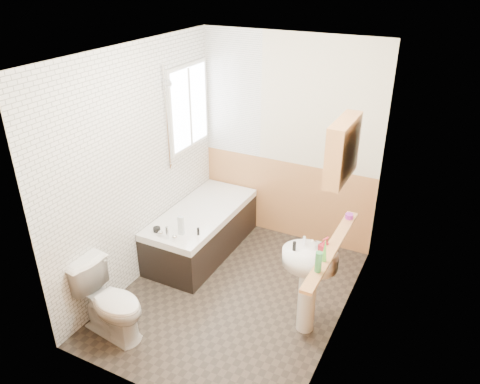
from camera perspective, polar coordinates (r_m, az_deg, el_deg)
name	(u,v)px	position (r m, az deg, el deg)	size (l,w,h in m)	color
floor	(234,294)	(5.07, -0.78, -12.37)	(2.80, 2.80, 0.00)	#2D251F
ceiling	(232,52)	(4.00, -1.01, 16.65)	(2.80, 2.80, 0.00)	white
wall_back	(288,142)	(5.58, 5.89, 6.12)	(2.20, 0.02, 2.50)	beige
wall_front	(139,269)	(3.39, -12.16, -9.12)	(2.20, 0.02, 2.50)	beige
wall_left	(138,167)	(4.96, -12.33, 2.94)	(0.02, 2.80, 2.50)	beige
wall_right	(349,215)	(4.06, 13.16, -2.78)	(0.02, 2.80, 2.50)	beige
wainscot_right	(338,286)	(4.47, 11.88, -11.12)	(0.01, 2.80, 1.00)	tan
wainscot_front	(151,346)	(3.88, -10.85, -17.98)	(2.20, 0.01, 1.00)	tan
wainscot_back	(285,199)	(5.86, 5.47, -0.82)	(2.20, 0.01, 1.00)	tan
tile_cladding_left	(140,168)	(4.95, -12.13, 2.90)	(0.01, 2.80, 2.50)	white
tile_return_back	(233,93)	(5.69, -0.91, 11.96)	(0.75, 0.01, 1.50)	white
window	(189,107)	(5.52, -6.20, 10.27)	(0.03, 0.79, 0.99)	white
bathtub	(202,230)	(5.62, -4.65, -4.58)	(0.70, 1.57, 0.69)	black
shower_riser	(167,110)	(5.10, -8.89, 9.85)	(0.10, 0.08, 1.16)	silver
toilet	(110,302)	(4.58, -15.53, -12.80)	(0.41, 0.73, 0.71)	white
sink	(309,275)	(4.34, 8.37, -10.01)	(0.51, 0.41, 0.98)	white
pine_shelf	(332,248)	(4.04, 11.15, -6.72)	(0.10, 1.33, 0.03)	tan
medicine_cabinet	(342,150)	(3.76, 12.37, 5.05)	(0.14, 0.55, 0.49)	tan
foam_can	(318,262)	(3.67, 9.54, -8.40)	(0.05, 0.05, 0.17)	#388447
green_bottle	(325,250)	(3.78, 10.30, -6.93)	(0.04, 0.04, 0.21)	#59C647
black_jar	(349,216)	(4.46, 13.16, -2.89)	(0.07, 0.07, 0.05)	purple
soap_bottle	(325,254)	(4.11, 10.34, -7.41)	(0.10, 0.21, 0.10)	maroon
clear_bottle	(294,246)	(4.18, 6.64, -6.57)	(0.03, 0.03, 0.09)	black
blue_gel	(181,226)	(5.00, -7.21, -4.09)	(0.06, 0.04, 0.21)	silver
cream_jar	(157,229)	(5.13, -10.11, -4.51)	(0.08, 0.08, 0.05)	black
orange_bottle	(198,231)	(5.00, -5.11, -4.81)	(0.03, 0.03, 0.09)	black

